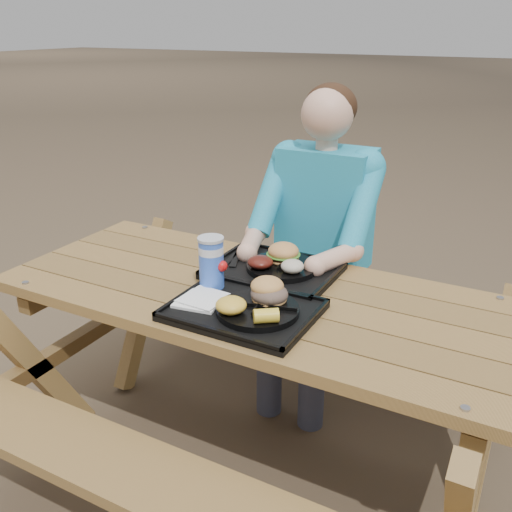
% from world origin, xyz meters
% --- Properties ---
extents(ground, '(60.00, 60.00, 0.00)m').
position_xyz_m(ground, '(0.00, 0.00, 0.00)').
color(ground, '#999999').
rests_on(ground, ground).
extents(picnic_table, '(1.80, 1.49, 0.75)m').
position_xyz_m(picnic_table, '(0.00, 0.00, 0.38)').
color(picnic_table, '#999999').
rests_on(picnic_table, ground).
extents(tray_near, '(0.45, 0.35, 0.02)m').
position_xyz_m(tray_near, '(0.04, -0.17, 0.76)').
color(tray_near, black).
rests_on(tray_near, picnic_table).
extents(tray_far, '(0.45, 0.35, 0.02)m').
position_xyz_m(tray_far, '(-0.01, 0.16, 0.76)').
color(tray_far, black).
rests_on(tray_far, picnic_table).
extents(plate_near, '(0.26, 0.26, 0.02)m').
position_xyz_m(plate_near, '(0.10, -0.17, 0.78)').
color(plate_near, black).
rests_on(plate_near, tray_near).
extents(plate_far, '(0.26, 0.26, 0.02)m').
position_xyz_m(plate_far, '(0.02, 0.17, 0.78)').
color(plate_far, black).
rests_on(plate_far, tray_far).
extents(napkin_stack, '(0.16, 0.16, 0.02)m').
position_xyz_m(napkin_stack, '(-0.10, -0.19, 0.78)').
color(napkin_stack, white).
rests_on(napkin_stack, tray_near).
extents(soda_cup, '(0.08, 0.08, 0.17)m').
position_xyz_m(soda_cup, '(-0.13, -0.08, 0.85)').
color(soda_cup, blue).
rests_on(soda_cup, tray_near).
extents(condiment_bbq, '(0.06, 0.06, 0.03)m').
position_xyz_m(condiment_bbq, '(0.05, -0.05, 0.79)').
color(condiment_bbq, black).
rests_on(condiment_bbq, tray_near).
extents(condiment_mustard, '(0.05, 0.05, 0.03)m').
position_xyz_m(condiment_mustard, '(0.10, -0.05, 0.79)').
color(condiment_mustard, '#FFAD1C').
rests_on(condiment_mustard, tray_near).
extents(sandwich, '(0.11, 0.11, 0.12)m').
position_xyz_m(sandwich, '(0.11, -0.12, 0.85)').
color(sandwich, '#D6944B').
rests_on(sandwich, plate_near).
extents(mac_cheese, '(0.10, 0.10, 0.05)m').
position_xyz_m(mac_cheese, '(0.04, -0.24, 0.81)').
color(mac_cheese, yellow).
rests_on(mac_cheese, plate_near).
extents(corn_cob, '(0.10, 0.10, 0.04)m').
position_xyz_m(corn_cob, '(0.17, -0.25, 0.81)').
color(corn_cob, yellow).
rests_on(corn_cob, plate_near).
extents(cutlery_far, '(0.07, 0.14, 0.01)m').
position_xyz_m(cutlery_far, '(-0.17, 0.16, 0.77)').
color(cutlery_far, black).
rests_on(cutlery_far, tray_far).
extents(burger, '(0.12, 0.12, 0.10)m').
position_xyz_m(burger, '(0.01, 0.20, 0.84)').
color(burger, '#D38E4A').
rests_on(burger, plate_far).
extents(baked_beans, '(0.09, 0.09, 0.04)m').
position_xyz_m(baked_beans, '(-0.04, 0.10, 0.81)').
color(baked_beans, '#521710').
rests_on(baked_beans, plate_far).
extents(potato_salad, '(0.08, 0.08, 0.05)m').
position_xyz_m(potato_salad, '(0.08, 0.12, 0.81)').
color(potato_salad, beige).
rests_on(potato_salad, plate_far).
extents(diner, '(0.48, 0.84, 1.28)m').
position_xyz_m(diner, '(-0.00, 0.62, 0.64)').
color(diner, '#1BA0C1').
rests_on(diner, ground).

